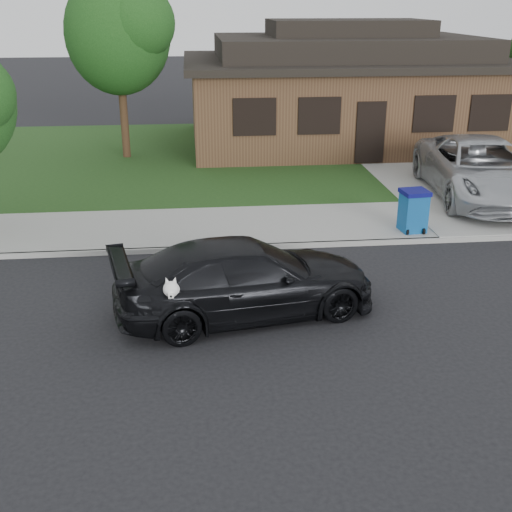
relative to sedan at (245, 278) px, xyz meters
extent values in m
plane|color=black|center=(1.25, -0.23, -0.70)|extent=(120.00, 120.00, 0.00)
cube|color=gray|center=(1.25, 4.77, -0.64)|extent=(60.00, 3.00, 0.12)
cube|color=gray|center=(1.25, 3.27, -0.64)|extent=(60.00, 0.12, 0.12)
cube|color=#193814|center=(1.25, 12.77, -0.64)|extent=(60.00, 13.00, 0.13)
cube|color=gray|center=(7.25, 9.77, -0.63)|extent=(4.50, 13.00, 0.14)
imported|color=black|center=(0.01, 0.00, 0.00)|extent=(5.14, 2.89, 1.41)
ellipsoid|color=white|center=(-1.32, -0.90, 0.26)|extent=(0.34, 0.40, 0.30)
sphere|color=white|center=(-1.32, -1.13, 0.36)|extent=(0.26, 0.26, 0.26)
cube|color=white|center=(-1.32, -1.25, 0.32)|extent=(0.09, 0.12, 0.08)
sphere|color=black|center=(-1.32, -1.31, 0.32)|extent=(0.04, 0.04, 0.04)
cone|color=white|center=(-1.38, -1.08, 0.50)|extent=(0.11, 0.11, 0.14)
cone|color=white|center=(-1.25, -1.08, 0.50)|extent=(0.11, 0.11, 0.14)
imported|color=#AEB1B5|center=(7.33, 6.44, 0.27)|extent=(3.39, 6.25, 1.66)
cube|color=#0C4888|center=(4.49, 3.85, -0.12)|extent=(0.63, 0.63, 0.94)
cube|color=#070957|center=(4.49, 3.85, 0.41)|extent=(0.69, 0.69, 0.10)
cylinder|color=black|center=(4.28, 3.57, -0.51)|extent=(0.07, 0.15, 0.15)
cylinder|color=black|center=(4.70, 3.57, -0.51)|extent=(0.07, 0.15, 0.15)
cube|color=#422B1C|center=(5.25, 14.77, 0.93)|extent=(12.00, 8.00, 3.00)
cube|color=black|center=(5.25, 14.77, 2.55)|extent=(12.60, 8.60, 0.25)
cube|color=black|center=(5.25, 14.77, 3.08)|extent=(10.00, 6.50, 0.80)
cube|color=black|center=(5.25, 14.77, 3.78)|extent=(6.00, 3.50, 0.60)
cube|color=black|center=(5.25, 10.74, 0.53)|extent=(1.00, 0.06, 2.10)
cube|color=black|center=(1.25, 10.75, 1.13)|extent=(1.30, 0.05, 1.10)
cube|color=black|center=(3.45, 10.75, 1.13)|extent=(1.30, 0.05, 1.10)
cube|color=black|center=(7.45, 10.75, 1.13)|extent=(1.30, 0.05, 1.10)
cube|color=black|center=(9.45, 10.75, 1.13)|extent=(1.30, 0.05, 1.10)
cylinder|color=#332114|center=(-3.25, 12.77, 0.66)|extent=(0.28, 0.28, 2.48)
ellipsoid|color=#143811|center=(-3.25, 12.77, 3.70)|extent=(3.60, 3.60, 4.14)
sphere|color=#26591E|center=(-2.53, 12.23, 4.06)|extent=(2.52, 2.52, 2.52)
camera|label=1|loc=(-0.90, -10.75, 4.76)|focal=45.00mm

